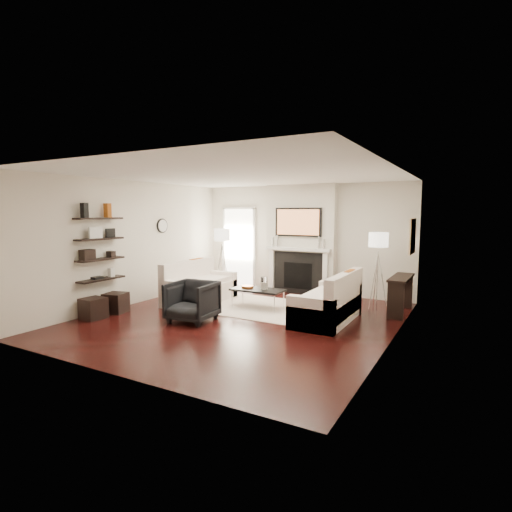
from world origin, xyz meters
The scene contains 71 objects.
room_envelope centered at (0.00, 0.00, 1.35)m, with size 6.00×6.00×6.00m.
chimney_breast centered at (0.00, 2.88, 1.35)m, with size 1.80×0.25×2.70m, color silver.
fireplace_surround centered at (0.00, 2.74, 0.52)m, with size 1.30×0.02×1.04m, color black.
firebox centered at (0.00, 2.73, 0.45)m, with size 0.75×0.02×0.65m, color black.
mantel_pilaster_l centered at (-0.72, 2.71, 0.55)m, with size 0.12×0.08×1.10m, color white.
mantel_pilaster_r centered at (0.72, 2.71, 0.55)m, with size 0.12×0.08×1.10m, color white.
mantel_shelf centered at (0.00, 2.69, 1.12)m, with size 1.70×0.18×0.07m, color white.
tv_body centered at (0.00, 2.71, 1.78)m, with size 1.20×0.06×0.70m, color black.
tv_screen centered at (0.00, 2.68, 1.78)m, with size 1.10×0.01×0.62m, color #BF723F.
candlestick_l_tall centered at (-0.55, 2.70, 1.30)m, with size 0.04×0.04×0.30m, color silver.
candlestick_l_short centered at (-0.68, 2.70, 1.27)m, with size 0.04×0.04×0.24m, color silver.
candlestick_r_tall centered at (0.55, 2.70, 1.30)m, with size 0.04×0.04×0.30m, color silver.
candlestick_r_short centered at (0.68, 2.70, 1.27)m, with size 0.04×0.04×0.24m, color silver.
hallway_panel centered at (-1.85, 2.98, 1.05)m, with size 0.90×0.02×2.10m, color white.
door_trim_l centered at (-2.33, 2.96, 1.05)m, with size 0.06×0.06×2.16m, color white.
door_trim_r centered at (-1.37, 2.96, 1.05)m, with size 0.06×0.06×2.16m, color white.
door_trim_top centered at (-1.85, 2.96, 2.13)m, with size 1.02×0.06×0.06m, color white.
rug centered at (-0.04, 1.01, 0.01)m, with size 2.60×2.00×0.01m, color beige.
loveseat_left_base centered at (-1.55, 0.80, 0.21)m, with size 0.85×1.80×0.42m, color white.
loveseat_left_back centered at (-1.89, 0.80, 0.53)m, with size 0.18×1.80×0.80m, color white.
loveseat_left_arm_n centered at (-1.55, -0.01, 0.30)m, with size 0.85×0.18×0.60m, color white.
loveseat_left_arm_s centered at (-1.55, 1.61, 0.30)m, with size 0.85×0.18×0.60m, color white.
loveseat_left_cushion centered at (-1.50, 0.80, 0.47)m, with size 0.63×1.44×0.10m, color white.
pillow_left_orange centered at (-1.89, 1.10, 0.73)m, with size 0.10×0.42×0.42m, color #9E4E13.
pillow_left_charcoal centered at (-1.89, 0.50, 0.72)m, with size 0.10×0.40×0.40m, color black.
loveseat_right_base centered at (1.46, 0.69, 0.21)m, with size 0.85×1.80×0.42m, color white.
loveseat_right_back centered at (1.80, 0.69, 0.53)m, with size 0.18×1.80×0.80m, color white.
loveseat_right_arm_n centered at (1.46, -0.12, 0.30)m, with size 0.85×0.18×0.60m, color white.
loveseat_right_arm_s centered at (1.46, 1.50, 0.30)m, with size 0.85×0.18×0.60m, color white.
loveseat_right_cushion centered at (1.41, 0.69, 0.47)m, with size 0.63×1.44×0.10m, color white.
pillow_right_orange centered at (1.80, 0.99, 0.73)m, with size 0.10×0.42×0.42m, color #9E4E13.
pillow_right_charcoal centered at (1.80, 0.39, 0.72)m, with size 0.10×0.40×0.40m, color black.
coffee_table centered at (-0.12, 0.90, 0.40)m, with size 1.10×0.55×0.04m, color black.
coffee_leg_nw centered at (-0.62, 0.68, 0.19)m, with size 0.02×0.02×0.38m, color silver.
coffee_leg_ne centered at (0.38, 0.68, 0.19)m, with size 0.02×0.02×0.38m, color silver.
coffee_leg_sw centered at (-0.62, 1.12, 0.19)m, with size 0.02×0.02×0.38m, color silver.
coffee_leg_se centered at (0.38, 1.12, 0.19)m, with size 0.02×0.02×0.38m, color silver.
hurricane_glass centered at (0.03, 0.90, 0.56)m, with size 0.15×0.15×0.26m, color white.
hurricane_candle centered at (0.03, 0.90, 0.50)m, with size 0.10×0.10×0.15m, color white.
copper_bowl centered at (-0.37, 0.90, 0.45)m, with size 0.26×0.26×0.04m, color #C55B20.
armchair centered at (-0.72, -0.54, 0.41)m, with size 0.80×0.75×0.82m, color black.
lamp_left_post centered at (-1.85, 2.14, 0.60)m, with size 0.02×0.02×1.20m, color silver.
lamp_left_shade centered at (-1.85, 2.14, 1.45)m, with size 0.40×0.40×0.30m, color white.
lamp_left_leg_a centered at (-1.74, 2.14, 0.60)m, with size 0.02×0.02×1.25m, color silver.
lamp_left_leg_b centered at (-1.91, 2.23, 0.60)m, with size 0.02×0.02×1.25m, color silver.
lamp_left_leg_c centered at (-1.91, 2.04, 0.60)m, with size 0.02×0.02×1.25m, color silver.
lamp_right_post centered at (2.05, 2.18, 0.60)m, with size 0.02×0.02×1.20m, color silver.
lamp_right_shade centered at (2.05, 2.18, 1.45)m, with size 0.40×0.40×0.30m, color white.
lamp_right_leg_a centered at (2.16, 2.18, 0.60)m, with size 0.02×0.02×1.25m, color silver.
lamp_right_leg_b centered at (2.00, 2.27, 0.60)m, with size 0.02×0.02×1.25m, color silver.
lamp_right_leg_c centered at (1.99, 2.08, 0.60)m, with size 0.02×0.02×1.25m, color silver.
console_top centered at (2.57, 1.92, 0.73)m, with size 0.35×1.20×0.04m, color black.
console_leg_n centered at (2.57, 1.37, 0.35)m, with size 0.30×0.04×0.71m, color black.
console_leg_s centered at (2.57, 2.47, 0.35)m, with size 0.30×0.04×0.71m, color black.
wall_art centered at (2.73, 2.05, 1.55)m, with size 0.03×0.70×0.70m, color tan.
shelf_bottom centered at (-2.62, -1.00, 0.70)m, with size 0.25×1.00×0.04m, color black.
shelf_lower centered at (-2.62, -1.00, 1.10)m, with size 0.25×1.00×0.04m, color black.
shelf_upper centered at (-2.62, -1.00, 1.50)m, with size 0.25×1.00×0.04m, color black.
shelf_top centered at (-2.62, -1.00, 1.90)m, with size 0.25×1.00×0.04m, color black.
decor_magfile_a centered at (-2.62, -1.32, 2.06)m, with size 0.12×0.10×0.28m, color black.
decor_magfile_b centered at (-2.62, -0.78, 2.06)m, with size 0.12×0.10×0.28m, color #9E4E13.
decor_frame_a centered at (-2.62, -1.09, 1.63)m, with size 0.04×0.30×0.22m, color white.
decor_frame_b centered at (-2.62, -0.73, 1.61)m, with size 0.04×0.22×0.18m, color black.
decor_wine_rack centered at (-2.62, -1.30, 1.22)m, with size 0.18×0.25×0.20m, color black.
decor_box_small centered at (-2.62, -0.74, 1.18)m, with size 0.15×0.12×0.12m, color black.
decor_books centered at (-2.62, -1.10, 0.74)m, with size 0.14×0.20×0.05m, color black.
decor_box_tall centered at (-2.62, -0.75, 0.81)m, with size 0.10×0.10×0.18m, color white.
clock_rim centered at (-2.73, 0.90, 1.70)m, with size 0.34×0.34×0.04m, color black.
clock_face centered at (-2.71, 0.90, 1.70)m, with size 0.29×0.29×0.01m, color white.
ottoman_near centered at (-2.47, -0.80, 0.20)m, with size 0.40×0.40×0.40m, color black.
ottoman_far centered at (-2.47, -1.34, 0.20)m, with size 0.40×0.40×0.40m, color black.
Camera 1 is at (3.86, -6.32, 2.02)m, focal length 28.00 mm.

